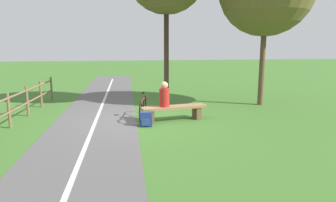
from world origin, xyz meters
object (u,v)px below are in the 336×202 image
at_px(person_seated, 164,95).
at_px(bicycle, 143,108).
at_px(backpack, 146,119).
at_px(bench, 174,110).

relative_size(person_seated, bicycle, 0.45).
xyz_separation_m(person_seated, backpack, (0.62, 0.48, -0.60)).
relative_size(person_seated, backpack, 1.81).
xyz_separation_m(person_seated, bicycle, (0.62, -0.43, -0.45)).
bearing_deg(person_seated, bicycle, -43.42).
bearing_deg(backpack, person_seated, -142.43).
xyz_separation_m(bench, backpack, (0.93, 0.52, -0.12)).
distance_m(person_seated, backpack, 0.98).
height_order(bench, bicycle, bicycle).
height_order(person_seated, backpack, person_seated).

